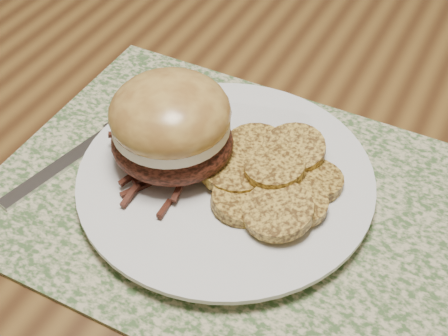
{
  "coord_description": "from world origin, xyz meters",
  "views": [
    {
      "loc": [
        0.06,
        -0.45,
        1.18
      ],
      "look_at": [
        -0.12,
        -0.1,
        0.79
      ],
      "focal_mm": 50.0,
      "sensor_mm": 36.0,
      "label": 1
    }
  ],
  "objects_px": {
    "dinner_plate": "(226,180)",
    "fork": "(82,151)",
    "pork_sandwich": "(171,125)",
    "dining_table": "(370,223)"
  },
  "relations": [
    {
      "from": "dining_table",
      "to": "pork_sandwich",
      "type": "distance_m",
      "value": 0.25
    },
    {
      "from": "dining_table",
      "to": "pork_sandwich",
      "type": "xyz_separation_m",
      "value": [
        -0.18,
        -0.1,
        0.14
      ]
    },
    {
      "from": "pork_sandwich",
      "to": "fork",
      "type": "xyz_separation_m",
      "value": [
        -0.09,
        -0.02,
        -0.06
      ]
    },
    {
      "from": "dinner_plate",
      "to": "fork",
      "type": "height_order",
      "value": "dinner_plate"
    },
    {
      "from": "pork_sandwich",
      "to": "fork",
      "type": "relative_size",
      "value": 0.72
    },
    {
      "from": "dining_table",
      "to": "fork",
      "type": "relative_size",
      "value": 8.0
    },
    {
      "from": "dining_table",
      "to": "fork",
      "type": "xyz_separation_m",
      "value": [
        -0.27,
        -0.12,
        0.09
      ]
    },
    {
      "from": "dinner_plate",
      "to": "fork",
      "type": "relative_size",
      "value": 1.39
    },
    {
      "from": "dining_table",
      "to": "fork",
      "type": "distance_m",
      "value": 0.31
    },
    {
      "from": "dining_table",
      "to": "pork_sandwich",
      "type": "relative_size",
      "value": 11.12
    }
  ]
}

